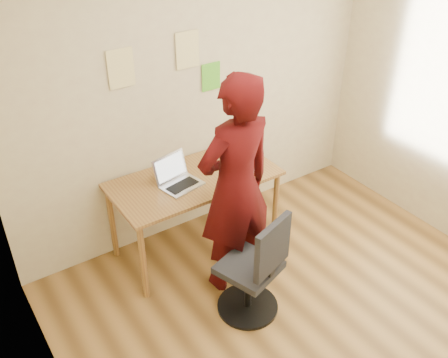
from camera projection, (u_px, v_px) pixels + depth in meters
room at (350, 180)px, 2.98m from camera, size 3.58×3.58×2.78m
desk at (194, 186)px, 4.19m from camera, size 1.40×0.70×0.74m
laptop at (178, 179)px, 4.03m from camera, size 0.37×0.34×0.23m
paper_sheet at (238, 166)px, 4.29m from camera, size 0.27×0.34×0.00m
phone at (227, 182)px, 4.08m from camera, size 0.08×0.14×0.01m
wall_note_left at (121, 68)px, 3.72m from camera, size 0.21×0.00×0.30m
wall_note_mid at (187, 50)px, 3.97m from camera, size 0.21×0.00×0.30m
wall_note_right at (211, 77)px, 4.22m from camera, size 0.18×0.00×0.24m
office_chair at (255, 274)px, 3.68m from camera, size 0.51×0.52×0.91m
person at (236, 188)px, 3.72m from camera, size 0.68×0.47×1.81m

